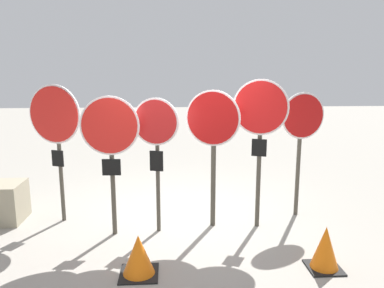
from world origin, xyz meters
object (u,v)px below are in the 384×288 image
object	(u,v)px
stop_sign_2	(156,135)
stop_sign_5	(302,127)
traffic_cone_1	(325,248)
stop_sign_0	(55,124)
storage_crate	(0,202)
traffic_cone_0	(139,255)
stop_sign_3	(213,131)
stop_sign_4	(260,122)
stop_sign_1	(110,138)

from	to	relation	value
stop_sign_2	stop_sign_5	xyz separation A→B (m)	(2.42, 0.53, 0.02)
stop_sign_2	traffic_cone_1	size ratio (longest dim) A/B	3.70
stop_sign_0	traffic_cone_1	bearing A→B (deg)	-3.66
stop_sign_2	storage_crate	world-z (taller)	stop_sign_2
stop_sign_0	stop_sign_2	size ratio (longest dim) A/B	1.09
traffic_cone_0	storage_crate	xyz separation A→B (m)	(-2.45, 1.85, 0.07)
stop_sign_5	traffic_cone_1	distance (m)	2.21
stop_sign_3	storage_crate	size ratio (longest dim) A/B	2.93
stop_sign_2	stop_sign_4	distance (m)	1.60
stop_sign_1	stop_sign_2	size ratio (longest dim) A/B	1.02
traffic_cone_0	traffic_cone_1	size ratio (longest dim) A/B	0.91
traffic_cone_0	stop_sign_4	bearing A→B (deg)	36.63
traffic_cone_0	stop_sign_0	bearing A→B (deg)	128.95
stop_sign_0	stop_sign_2	world-z (taller)	stop_sign_0
stop_sign_1	storage_crate	bearing A→B (deg)	163.48
stop_sign_4	traffic_cone_0	size ratio (longest dim) A/B	4.56
stop_sign_2	stop_sign_0	bearing A→B (deg)	178.72
stop_sign_4	traffic_cone_1	distance (m)	2.04
stop_sign_0	traffic_cone_0	bearing A→B (deg)	-29.74
traffic_cone_0	stop_sign_3	bearing A→B (deg)	52.58
stop_sign_1	traffic_cone_1	world-z (taller)	stop_sign_1
stop_sign_0	stop_sign_4	bearing A→B (deg)	13.75
stop_sign_2	stop_sign_3	bearing A→B (deg)	26.36
stop_sign_2	stop_sign_3	xyz separation A→B (m)	(0.87, 0.16, 0.03)
stop_sign_0	traffic_cone_0	distance (m)	2.66
traffic_cone_1	stop_sign_2	bearing A→B (deg)	149.97
stop_sign_0	traffic_cone_0	world-z (taller)	stop_sign_0
stop_sign_5	storage_crate	xyz separation A→B (m)	(-5.06, 0.07, -1.23)
stop_sign_4	stop_sign_5	world-z (taller)	stop_sign_4
stop_sign_1	traffic_cone_0	distance (m)	1.79
stop_sign_2	traffic_cone_1	world-z (taller)	stop_sign_2
stop_sign_3	stop_sign_4	size ratio (longest dim) A/B	0.93
stop_sign_2	stop_sign_4	bearing A→B (deg)	19.37
stop_sign_1	stop_sign_4	size ratio (longest dim) A/B	0.90
stop_sign_5	traffic_cone_0	distance (m)	3.42
stop_sign_4	traffic_cone_1	size ratio (longest dim) A/B	4.17
stop_sign_2	storage_crate	xyz separation A→B (m)	(-2.65, 0.60, -1.22)
stop_sign_5	storage_crate	distance (m)	5.21
stop_sign_2	stop_sign_3	world-z (taller)	stop_sign_3
stop_sign_1	stop_sign_3	size ratio (longest dim) A/B	0.97
stop_sign_4	storage_crate	bearing A→B (deg)	-167.44
stop_sign_3	traffic_cone_1	xyz separation A→B (m)	(1.29, -1.40, -1.29)
stop_sign_3	storage_crate	world-z (taller)	stop_sign_3
stop_sign_0	stop_sign_5	distance (m)	4.04
stop_sign_2	traffic_cone_0	distance (m)	1.80
stop_sign_1	stop_sign_2	xyz separation A→B (m)	(0.67, 0.08, 0.01)
stop_sign_5	storage_crate	bearing A→B (deg)	168.15
stop_sign_4	stop_sign_0	bearing A→B (deg)	-168.05
stop_sign_3	stop_sign_5	world-z (taller)	stop_sign_3
stop_sign_5	traffic_cone_1	world-z (taller)	stop_sign_5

